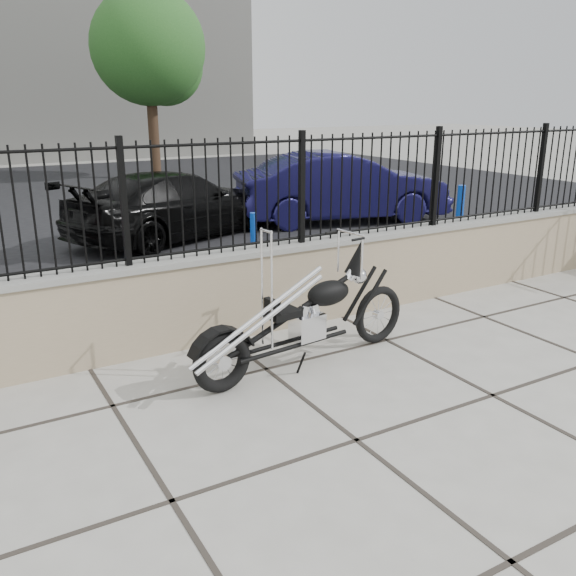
# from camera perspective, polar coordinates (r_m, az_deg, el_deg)

# --- Properties ---
(ground_plane) EXTENTS (90.00, 90.00, 0.00)m
(ground_plane) POSITION_cam_1_polar(r_m,az_deg,el_deg) (4.91, 6.44, -13.99)
(ground_plane) COLOR #99968E
(ground_plane) RESTS_ON ground
(parking_lot) EXTENTS (30.00, 30.00, 0.00)m
(parking_lot) POSITION_cam_1_polar(r_m,az_deg,el_deg) (16.24, -20.72, 7.23)
(parking_lot) COLOR black
(parking_lot) RESTS_ON ground
(retaining_wall) EXTENTS (14.00, 0.36, 0.96)m
(retaining_wall) POSITION_cam_1_polar(r_m,az_deg,el_deg) (6.69, -6.11, -0.70)
(retaining_wall) COLOR gray
(retaining_wall) RESTS_ON ground_plane
(iron_fence) EXTENTS (14.00, 0.08, 1.20)m
(iron_fence) POSITION_cam_1_polar(r_m,az_deg,el_deg) (6.44, -6.42, 8.47)
(iron_fence) COLOR black
(iron_fence) RESTS_ON retaining_wall
(chopper_motorcycle) EXTENTS (2.46, 0.71, 1.46)m
(chopper_motorcycle) POSITION_cam_1_polar(r_m,az_deg,el_deg) (5.84, 1.47, -0.76)
(chopper_motorcycle) COLOR black
(chopper_motorcycle) RESTS_ON ground_plane
(car_black) EXTENTS (4.67, 3.20, 1.26)m
(car_black) POSITION_cam_1_polar(r_m,az_deg,el_deg) (11.73, -10.55, 7.67)
(car_black) COLOR black
(car_black) RESTS_ON parking_lot
(car_blue) EXTENTS (4.71, 2.65, 1.47)m
(car_blue) POSITION_cam_1_polar(r_m,az_deg,el_deg) (13.14, 5.05, 9.37)
(car_blue) COLOR #12103C
(car_blue) RESTS_ON parking_lot
(bollard_b) EXTENTS (0.13, 0.13, 0.88)m
(bollard_b) POSITION_cam_1_polar(r_m,az_deg,el_deg) (9.40, -3.22, 4.40)
(bollard_b) COLOR #0D1ECF
(bollard_b) RESTS_ON ground_plane
(bollard_c) EXTENTS (0.16, 0.16, 1.10)m
(bollard_c) POSITION_cam_1_polar(r_m,az_deg,el_deg) (11.22, 15.74, 6.47)
(bollard_c) COLOR blue
(bollard_c) RESTS_ON ground_plane
(tree_right) EXTENTS (3.58, 3.58, 6.04)m
(tree_right) POSITION_cam_1_polar(r_m,az_deg,el_deg) (20.95, -12.98, 21.57)
(tree_right) COLOR #382619
(tree_right) RESTS_ON ground_plane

